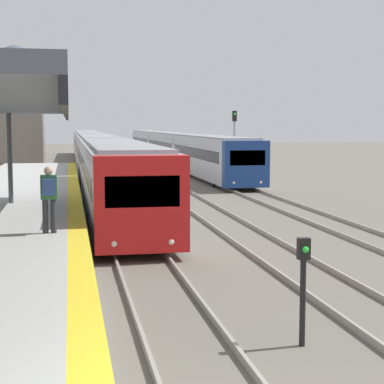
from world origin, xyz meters
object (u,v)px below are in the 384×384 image
train_far (173,147)px  signal_post_near (303,280)px  person_on_platform (49,194)px  train_near (93,151)px  signal_mast_far (234,136)px

train_far → signal_post_near: (-5.72, -49.18, -0.50)m
person_on_platform → train_near: 34.98m
train_near → train_far: size_ratio=1.34×
person_on_platform → signal_mast_far: size_ratio=0.36×
train_near → signal_mast_far: (9.03, -9.21, 1.27)m
train_far → signal_post_near: 49.51m
train_far → signal_mast_far: signal_mast_far is taller
person_on_platform → train_near: (2.40, 34.89, -0.33)m
person_on_platform → signal_mast_far: 28.13m
train_near → signal_post_near: size_ratio=37.16×
train_near → signal_post_near: (1.90, -41.12, -0.53)m
train_near → train_far: bearing=46.6°
person_on_platform → train_far: bearing=76.9°
person_on_platform → signal_post_near: size_ratio=0.90×
train_near → signal_mast_far: signal_mast_far is taller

